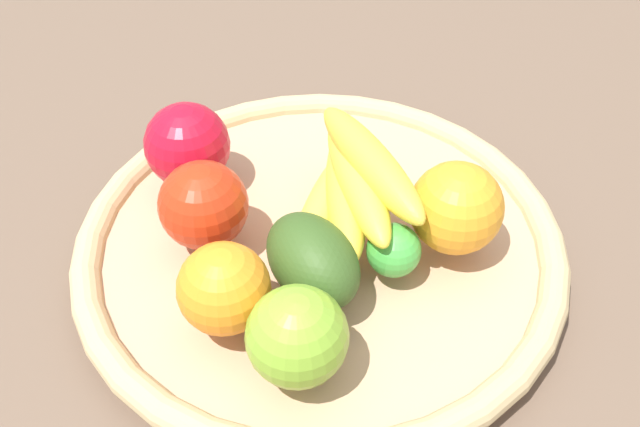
{
  "coord_description": "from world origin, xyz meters",
  "views": [
    {
      "loc": [
        0.08,
        0.42,
        0.47
      ],
      "look_at": [
        0.0,
        0.0,
        0.06
      ],
      "focal_mm": 40.22,
      "sensor_mm": 36.0,
      "label": 1
    }
  ],
  "objects_px": {
    "apple_1": "(187,145)",
    "orange_1": "(224,289)",
    "banana_bunch": "(350,185)",
    "lime_0": "(394,250)",
    "apple_0": "(203,205)",
    "avocado": "(313,260)",
    "orange_0": "(456,208)",
    "apple_2": "(297,336)"
  },
  "relations": [
    {
      "from": "apple_0",
      "to": "orange_0",
      "type": "height_order",
      "value": "orange_0"
    },
    {
      "from": "apple_2",
      "to": "apple_0",
      "type": "height_order",
      "value": "apple_0"
    },
    {
      "from": "apple_1",
      "to": "lime_0",
      "type": "bearing_deg",
      "value": 136.11
    },
    {
      "from": "banana_bunch",
      "to": "apple_0",
      "type": "height_order",
      "value": "banana_bunch"
    },
    {
      "from": "banana_bunch",
      "to": "apple_2",
      "type": "relative_size",
      "value": 2.27
    },
    {
      "from": "lime_0",
      "to": "apple_0",
      "type": "relative_size",
      "value": 0.6
    },
    {
      "from": "banana_bunch",
      "to": "apple_2",
      "type": "distance_m",
      "value": 0.16
    },
    {
      "from": "avocado",
      "to": "banana_bunch",
      "type": "bearing_deg",
      "value": -122.98
    },
    {
      "from": "apple_2",
      "to": "avocado",
      "type": "xyz_separation_m",
      "value": [
        -0.02,
        -0.07,
        -0.0
      ]
    },
    {
      "from": "apple_1",
      "to": "orange_0",
      "type": "relative_size",
      "value": 1.0
    },
    {
      "from": "apple_2",
      "to": "orange_0",
      "type": "height_order",
      "value": "orange_0"
    },
    {
      "from": "apple_2",
      "to": "lime_0",
      "type": "xyz_separation_m",
      "value": [
        -0.09,
        -0.08,
        -0.01
      ]
    },
    {
      "from": "apple_0",
      "to": "avocado",
      "type": "height_order",
      "value": "apple_0"
    },
    {
      "from": "banana_bunch",
      "to": "apple_1",
      "type": "height_order",
      "value": "banana_bunch"
    },
    {
      "from": "orange_0",
      "to": "avocado",
      "type": "bearing_deg",
      "value": 12.09
    },
    {
      "from": "apple_2",
      "to": "avocado",
      "type": "height_order",
      "value": "apple_2"
    },
    {
      "from": "apple_1",
      "to": "avocado",
      "type": "xyz_separation_m",
      "value": [
        -0.08,
        0.15,
        -0.01
      ]
    },
    {
      "from": "lime_0",
      "to": "orange_1",
      "type": "relative_size",
      "value": 0.63
    },
    {
      "from": "apple_1",
      "to": "avocado",
      "type": "distance_m",
      "value": 0.17
    },
    {
      "from": "banana_bunch",
      "to": "apple_1",
      "type": "xyz_separation_m",
      "value": [
        0.13,
        -0.08,
        -0.0
      ]
    },
    {
      "from": "apple_0",
      "to": "orange_1",
      "type": "xyz_separation_m",
      "value": [
        -0.01,
        0.09,
        -0.0
      ]
    },
    {
      "from": "banana_bunch",
      "to": "apple_2",
      "type": "xyz_separation_m",
      "value": [
        0.07,
        0.14,
        -0.0
      ]
    },
    {
      "from": "orange_0",
      "to": "apple_0",
      "type": "bearing_deg",
      "value": -12.72
    },
    {
      "from": "apple_0",
      "to": "orange_1",
      "type": "relative_size",
      "value": 1.06
    },
    {
      "from": "banana_bunch",
      "to": "apple_1",
      "type": "relative_size",
      "value": 2.14
    },
    {
      "from": "apple_1",
      "to": "orange_1",
      "type": "height_order",
      "value": "apple_1"
    },
    {
      "from": "banana_bunch",
      "to": "apple_1",
      "type": "distance_m",
      "value": 0.15
    },
    {
      "from": "apple_0",
      "to": "orange_0",
      "type": "distance_m",
      "value": 0.2
    },
    {
      "from": "lime_0",
      "to": "avocado",
      "type": "relative_size",
      "value": 0.48
    },
    {
      "from": "lime_0",
      "to": "orange_0",
      "type": "distance_m",
      "value": 0.06
    },
    {
      "from": "orange_1",
      "to": "orange_0",
      "type": "height_order",
      "value": "orange_0"
    },
    {
      "from": "avocado",
      "to": "apple_2",
      "type": "bearing_deg",
      "value": 70.92
    },
    {
      "from": "lime_0",
      "to": "avocado",
      "type": "height_order",
      "value": "avocado"
    },
    {
      "from": "banana_bunch",
      "to": "apple_0",
      "type": "bearing_deg",
      "value": -0.97
    },
    {
      "from": "apple_2",
      "to": "orange_0",
      "type": "xyz_separation_m",
      "value": [
        -0.15,
        -0.1,
        0.0
      ]
    },
    {
      "from": "banana_bunch",
      "to": "lime_0",
      "type": "xyz_separation_m",
      "value": [
        -0.02,
        0.06,
        -0.02
      ]
    },
    {
      "from": "apple_1",
      "to": "orange_0",
      "type": "height_order",
      "value": "same"
    },
    {
      "from": "lime_0",
      "to": "orange_1",
      "type": "xyz_separation_m",
      "value": [
        0.14,
        0.02,
        0.01
      ]
    },
    {
      "from": "lime_0",
      "to": "avocado",
      "type": "xyz_separation_m",
      "value": [
        0.07,
        0.01,
        0.01
      ]
    },
    {
      "from": "apple_0",
      "to": "orange_1",
      "type": "height_order",
      "value": "apple_0"
    },
    {
      "from": "banana_bunch",
      "to": "avocado",
      "type": "xyz_separation_m",
      "value": [
        0.04,
        0.07,
        -0.01
      ]
    },
    {
      "from": "apple_2",
      "to": "orange_1",
      "type": "distance_m",
      "value": 0.07
    }
  ]
}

